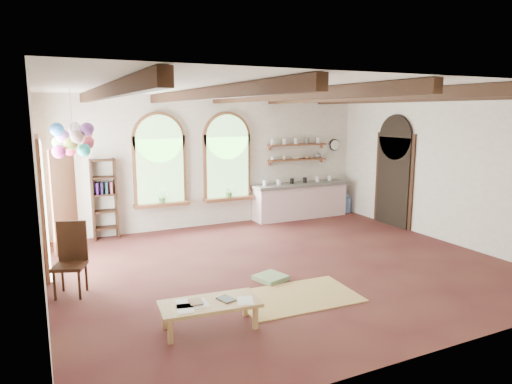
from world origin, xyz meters
TOP-DOWN VIEW (x-y plane):
  - floor at (0.00, 0.00)m, footprint 8.00×8.00m
  - ceiling_beams at (0.00, 0.00)m, footprint 6.20×6.80m
  - window_left at (-1.40, 3.43)m, footprint 1.30×0.28m
  - window_right at (0.30, 3.43)m, footprint 1.30×0.28m
  - left_doorway at (-3.95, 1.80)m, footprint 0.10×1.90m
  - right_doorway at (3.95, 1.50)m, footprint 0.10×1.30m
  - kitchen_counter at (2.30, 3.20)m, footprint 2.68×0.62m
  - wall_shelf_lower at (2.30, 3.38)m, footprint 1.70×0.24m
  - wall_shelf_upper at (2.30, 3.38)m, footprint 1.70×0.24m
  - wall_clock at (3.55, 3.45)m, footprint 0.32×0.04m
  - bookshelf at (-2.70, 3.32)m, footprint 0.53×0.32m
  - coffee_table at (-2.09, -1.79)m, footprint 1.35×0.72m
  - side_chair at (-3.64, 0.22)m, footprint 0.58×0.58m
  - floor_mat at (-0.52, -1.39)m, footprint 1.90×1.23m
  - floor_cushion at (-0.55, -0.57)m, footprint 0.58×0.58m
  - water_jug_a at (3.42, 3.20)m, footprint 0.28×0.28m
  - water_jug_b at (3.82, 3.20)m, footprint 0.28×0.28m
  - balloon_cluster at (-3.40, 1.29)m, footprint 0.71×0.71m
  - table_book at (-2.34, -1.71)m, footprint 0.19×0.25m
  - tablet at (-1.86, -1.80)m, footprint 0.23×0.28m
  - potted_plant_left at (-1.40, 3.32)m, footprint 0.27×0.23m
  - potted_plant_right at (0.30, 3.32)m, footprint 0.27×0.23m
  - shelf_cup_a at (1.55, 3.38)m, footprint 0.12×0.10m
  - shelf_cup_b at (1.90, 3.38)m, footprint 0.10×0.10m
  - shelf_bowl_a at (2.25, 3.38)m, footprint 0.22×0.22m
  - shelf_bowl_b at (2.60, 3.38)m, footprint 0.20×0.20m
  - shelf_vase at (2.95, 3.38)m, footprint 0.18×0.18m

SIDE VIEW (x-z plane):
  - floor at x=0.00m, z-range 0.00..0.00m
  - floor_mat at x=-0.52m, z-range 0.00..0.02m
  - floor_cushion at x=-0.55m, z-range 0.00..0.08m
  - water_jug_a at x=3.42m, z-range -0.04..0.50m
  - water_jug_b at x=3.82m, z-range -0.04..0.50m
  - coffee_table at x=-2.09m, z-range 0.14..0.51m
  - side_chair at x=-3.64m, z-range -0.24..0.90m
  - tablet at x=-1.86m, z-range 0.37..0.38m
  - table_book at x=-2.34m, z-range 0.37..0.39m
  - kitchen_counter at x=2.30m, z-range 0.01..0.95m
  - potted_plant_left at x=-1.40m, z-range 0.70..1.00m
  - potted_plant_right at x=0.30m, z-range 0.70..1.00m
  - bookshelf at x=-2.70m, z-range 0.00..1.80m
  - right_doorway at x=3.95m, z-range -0.10..2.30m
  - left_doorway at x=-3.95m, z-range -0.10..2.40m
  - wall_shelf_lower at x=2.30m, z-range 1.53..1.57m
  - shelf_bowl_a at x=2.25m, z-range 1.57..1.62m
  - shelf_bowl_b at x=2.60m, z-range 1.57..1.63m
  - shelf_cup_b at x=1.90m, z-range 1.57..1.66m
  - shelf_cup_a at x=1.55m, z-range 1.57..1.67m
  - window_left at x=-1.40m, z-range 0.53..2.73m
  - window_right at x=0.30m, z-range 0.53..2.73m
  - shelf_vase at x=2.95m, z-range 1.57..1.76m
  - wall_clock at x=3.55m, z-range 1.74..2.06m
  - wall_shelf_upper at x=2.30m, z-range 1.93..1.97m
  - balloon_cluster at x=-3.40m, z-range 1.78..2.92m
  - ceiling_beams at x=0.00m, z-range 3.01..3.19m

